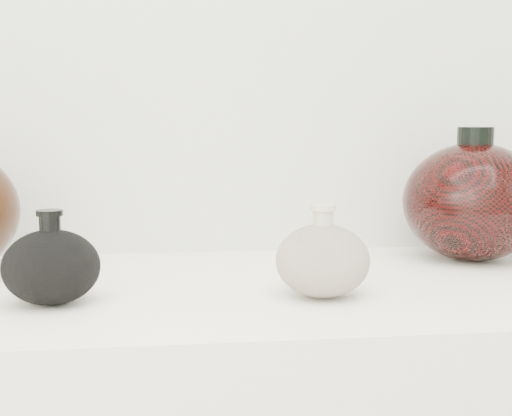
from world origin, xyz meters
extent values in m
cube|color=beige|center=(0.00, 1.21, 1.30)|extent=(3.00, 0.02, 2.60)
cube|color=white|center=(0.00, 0.95, 0.89)|extent=(1.20, 0.50, 0.03)
ellipsoid|color=black|center=(-0.20, 0.88, 0.94)|extent=(0.14, 0.14, 0.09)
cylinder|color=black|center=(-0.20, 0.88, 0.99)|extent=(0.03, 0.03, 0.03)
cylinder|color=black|center=(-0.20, 0.88, 1.01)|extent=(0.04, 0.04, 0.01)
ellipsoid|color=beige|center=(0.12, 0.87, 0.94)|extent=(0.15, 0.15, 0.09)
cylinder|color=beige|center=(0.12, 0.87, 1.00)|extent=(0.03, 0.03, 0.03)
cylinder|color=beige|center=(0.12, 0.87, 1.01)|extent=(0.04, 0.04, 0.01)
ellipsoid|color=black|center=(0.40, 1.07, 0.99)|extent=(0.22, 0.22, 0.18)
cylinder|color=black|center=(0.40, 1.07, 1.09)|extent=(0.06, 0.06, 0.03)
camera|label=1|loc=(-0.07, 0.04, 1.11)|focal=50.00mm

